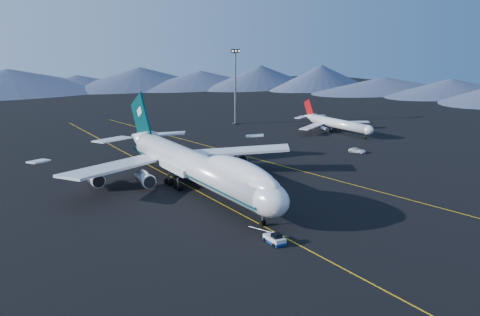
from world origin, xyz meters
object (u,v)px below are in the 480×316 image
second_jet (336,123)px  floodlight_mast (235,87)px  boeing_747 (196,166)px  service_van (357,150)px  pushback_tug (275,240)px

second_jet → floodlight_mast: bearing=113.1°
boeing_747 → floodlight_mast: bearing=53.1°
boeing_747 → floodlight_mast: (54.77, 73.07, 8.77)m
service_van → boeing_747: bearing=159.2°
pushback_tug → second_jet: second_jet is taller
boeing_747 → service_van: 59.74m
boeing_747 → second_jet: boeing_747 is taller
pushback_tug → service_van: 75.95m
floodlight_mast → second_jet: bearing=-57.9°
second_jet → service_van: (-17.60, -29.08, -2.44)m
service_van → pushback_tug: bearing=-174.5°
second_jet → floodlight_mast: 42.10m
floodlight_mast → pushback_tug: bearing=-118.2°
second_jet → floodlight_mast: size_ratio=1.27×
boeing_747 → service_van: (58.73, 9.67, -5.11)m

